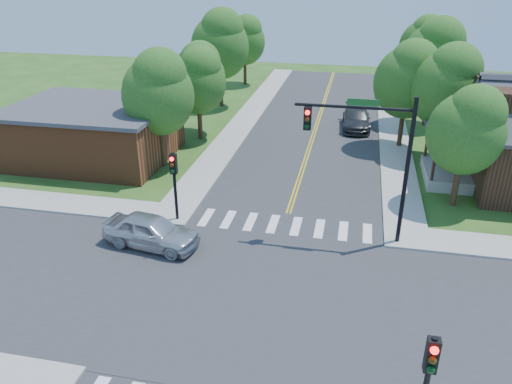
% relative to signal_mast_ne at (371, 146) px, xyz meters
% --- Properties ---
extents(ground, '(100.00, 100.00, 0.00)m').
position_rel_signal_mast_ne_xyz_m(ground, '(-3.91, -5.59, -4.85)').
color(ground, '#274E18').
rests_on(ground, ground).
extents(road_ns, '(10.00, 90.00, 0.04)m').
position_rel_signal_mast_ne_xyz_m(road_ns, '(-3.91, -5.59, -4.83)').
color(road_ns, '#2D2D30').
rests_on(road_ns, ground).
extents(road_ew, '(90.00, 10.00, 0.04)m').
position_rel_signal_mast_ne_xyz_m(road_ew, '(-3.91, -5.59, -4.83)').
color(road_ew, '#2D2D30').
rests_on(road_ew, ground).
extents(intersection_patch, '(10.20, 10.20, 0.06)m').
position_rel_signal_mast_ne_xyz_m(intersection_patch, '(-3.91, -5.59, -4.85)').
color(intersection_patch, '#2D2D30').
rests_on(intersection_patch, ground).
extents(sidewalk_nw, '(40.00, 40.00, 0.14)m').
position_rel_signal_mast_ne_xyz_m(sidewalk_nw, '(-19.73, 10.23, -4.78)').
color(sidewalk_nw, '#9E9B93').
rests_on(sidewalk_nw, ground).
extents(crosswalk_north, '(8.85, 2.00, 0.01)m').
position_rel_signal_mast_ne_xyz_m(crosswalk_north, '(-3.91, 0.61, -4.80)').
color(crosswalk_north, white).
rests_on(crosswalk_north, ground).
extents(centerline, '(0.30, 90.00, 0.01)m').
position_rel_signal_mast_ne_xyz_m(centerline, '(-3.91, -5.59, -4.80)').
color(centerline, gold).
rests_on(centerline, ground).
extents(signal_mast_ne, '(5.30, 0.42, 7.20)m').
position_rel_signal_mast_ne_xyz_m(signal_mast_ne, '(0.00, 0.00, 0.00)').
color(signal_mast_ne, black).
rests_on(signal_mast_ne, ground).
extents(signal_pole_se, '(0.34, 0.42, 3.80)m').
position_rel_signal_mast_ne_xyz_m(signal_pole_se, '(1.69, -11.21, -2.19)').
color(signal_pole_se, black).
rests_on(signal_pole_se, ground).
extents(signal_pole_nw, '(0.34, 0.42, 3.80)m').
position_rel_signal_mast_ne_xyz_m(signal_pole_nw, '(-9.51, -0.01, -2.19)').
color(signal_pole_nw, black).
rests_on(signal_pole_nw, ground).
extents(building_nw, '(10.40, 8.40, 3.73)m').
position_rel_signal_mast_ne_xyz_m(building_nw, '(-18.11, 7.61, -2.97)').
color(building_nw, brown).
rests_on(building_nw, ground).
extents(tree_e_a, '(4.03, 3.83, 6.85)m').
position_rel_signal_mast_ne_xyz_m(tree_e_a, '(5.01, 4.89, -0.37)').
color(tree_e_a, '#382314').
rests_on(tree_e_a, ground).
extents(tree_e_b, '(4.62, 4.39, 7.86)m').
position_rel_signal_mast_ne_xyz_m(tree_e_b, '(4.92, 12.27, 0.30)').
color(tree_e_b, '#382314').
rests_on(tree_e_b, ground).
extents(tree_e_c, '(5.10, 4.84, 8.66)m').
position_rel_signal_mast_ne_xyz_m(tree_e_c, '(4.86, 20.02, 0.83)').
color(tree_e_c, '#382314').
rests_on(tree_e_c, ground).
extents(tree_e_d, '(4.63, 4.40, 7.88)m').
position_rel_signal_mast_ne_xyz_m(tree_e_d, '(5.03, 29.64, 0.31)').
color(tree_e_d, '#382314').
rests_on(tree_e_d, ground).
extents(tree_w_a, '(4.56, 4.33, 7.76)m').
position_rel_signal_mast_ne_xyz_m(tree_w_a, '(-12.96, 7.09, 0.23)').
color(tree_w_a, '#382314').
rests_on(tree_w_a, ground).
extents(tree_w_b, '(4.20, 3.99, 7.13)m').
position_rel_signal_mast_ne_xyz_m(tree_w_b, '(-12.64, 14.14, -0.18)').
color(tree_w_b, '#382314').
rests_on(tree_w_b, ground).
extents(tree_w_c, '(5.18, 4.92, 8.80)m').
position_rel_signal_mast_ne_xyz_m(tree_w_c, '(-13.13, 22.22, 0.92)').
color(tree_w_c, '#382314').
rests_on(tree_w_c, ground).
extents(tree_w_d, '(4.33, 4.12, 7.37)m').
position_rel_signal_mast_ne_xyz_m(tree_w_d, '(-12.95, 31.31, -0.03)').
color(tree_w_d, '#382314').
rests_on(tree_w_d, ground).
extents(tree_house, '(4.56, 4.33, 7.75)m').
position_rel_signal_mast_ne_xyz_m(tree_house, '(2.54, 14.02, 0.23)').
color(tree_house, '#382314').
rests_on(tree_house, ground).
extents(tree_bldg, '(4.12, 3.91, 7.00)m').
position_rel_signal_mast_ne_xyz_m(tree_bldg, '(-12.23, 12.88, -0.27)').
color(tree_bldg, '#382314').
rests_on(tree_bldg, ground).
extents(car_silver, '(3.33, 5.24, 1.59)m').
position_rel_signal_mast_ne_xyz_m(car_silver, '(-9.81, -2.68, -4.06)').
color(car_silver, silver).
rests_on(car_silver, ground).
extents(car_dgrey, '(2.65, 5.47, 1.53)m').
position_rel_signal_mast_ne_xyz_m(car_dgrey, '(-0.75, 17.88, -4.09)').
color(car_dgrey, '#303235').
rests_on(car_dgrey, ground).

